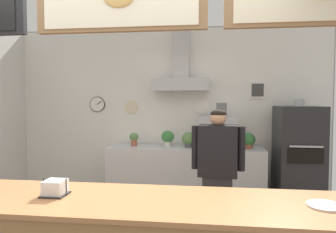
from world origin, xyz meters
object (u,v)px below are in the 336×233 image
at_px(potted_basil, 134,138).
at_px(pizza_oven, 298,160).
at_px(espresso_machine, 217,133).
at_px(potted_oregano, 168,137).
at_px(shop_worker, 218,175).
at_px(potted_rosemary, 248,140).
at_px(condiment_plate, 325,206).
at_px(potted_thyme, 189,139).
at_px(napkin_holder, 55,188).

bearing_deg(potted_basil, pizza_oven, -3.26).
relative_size(espresso_machine, potted_oregano, 2.40).
bearing_deg(espresso_machine, shop_worker, -91.31).
distance_m(potted_rosemary, condiment_plate, 2.82).
bearing_deg(potted_thyme, condiment_plate, -70.93).
xyz_separation_m(espresso_machine, potted_rosemary, (0.46, 0.00, -0.10)).
height_order(shop_worker, espresso_machine, shop_worker).
bearing_deg(potted_rosemary, potted_oregano, 178.47).
distance_m(shop_worker, potted_oregano, 1.53).
bearing_deg(shop_worker, napkin_holder, 59.64).
relative_size(pizza_oven, shop_worker, 1.07).
relative_size(pizza_oven, potted_basil, 7.95).
relative_size(shop_worker, potted_oregano, 6.27).
distance_m(shop_worker, condiment_plate, 1.64).
height_order(pizza_oven, napkin_holder, pizza_oven).
bearing_deg(napkin_holder, potted_thyme, 75.88).
bearing_deg(napkin_holder, potted_basil, 93.07).
xyz_separation_m(potted_rosemary, condiment_plate, (0.09, -2.82, -0.02)).
xyz_separation_m(pizza_oven, potted_thyme, (-1.58, 0.11, 0.27)).
relative_size(pizza_oven, napkin_holder, 10.17).
bearing_deg(espresso_machine, napkin_holder, -112.11).
height_order(potted_basil, potted_oregano, potted_oregano).
height_order(espresso_machine, potted_rosemary, espresso_machine).
bearing_deg(condiment_plate, napkin_holder, 179.88).
height_order(potted_rosemary, condiment_plate, potted_rosemary).
bearing_deg(napkin_holder, potted_rosemary, 60.34).
distance_m(potted_thyme, condiment_plate, 2.99).
bearing_deg(condiment_plate, pizza_oven, 77.49).
distance_m(espresso_machine, napkin_holder, 3.03).
xyz_separation_m(shop_worker, espresso_machine, (0.03, 1.28, 0.33)).
bearing_deg(pizza_oven, shop_worker, -134.78).
distance_m(shop_worker, potted_rosemary, 1.40).
height_order(potted_thyme, potted_oregano, potted_oregano).
bearing_deg(potted_basil, shop_worker, -46.39).
bearing_deg(shop_worker, potted_oregano, -55.43).
bearing_deg(potted_basil, condiment_plate, -57.17).
distance_m(potted_thyme, potted_basil, 0.86).
bearing_deg(shop_worker, espresso_machine, -85.55).
bearing_deg(potted_oregano, shop_worker, -61.19).
bearing_deg(potted_rosemary, napkin_holder, -119.66).
distance_m(potted_rosemary, napkin_holder, 3.24).
height_order(potted_thyme, napkin_holder, potted_thyme).
height_order(potted_oregano, napkin_holder, potted_oregano).
bearing_deg(potted_oregano, espresso_machine, -2.78).
xyz_separation_m(shop_worker, potted_thyme, (-0.40, 1.30, 0.23)).
relative_size(potted_rosemary, potted_oregano, 0.95).
distance_m(potted_basil, napkin_holder, 2.85).
distance_m(shop_worker, potted_basil, 1.85).
height_order(condiment_plate, napkin_holder, napkin_holder).
height_order(potted_oregano, condiment_plate, potted_oregano).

